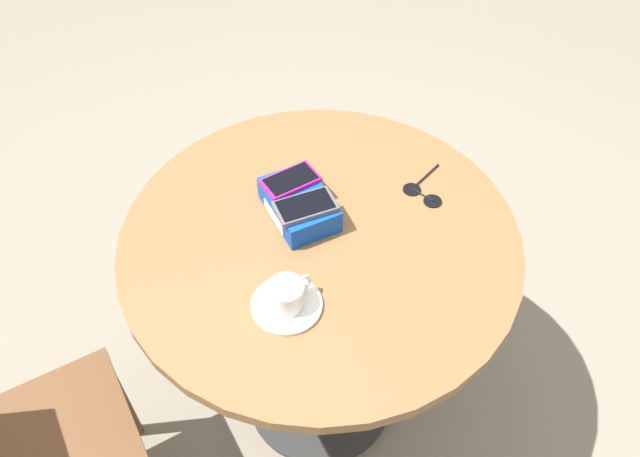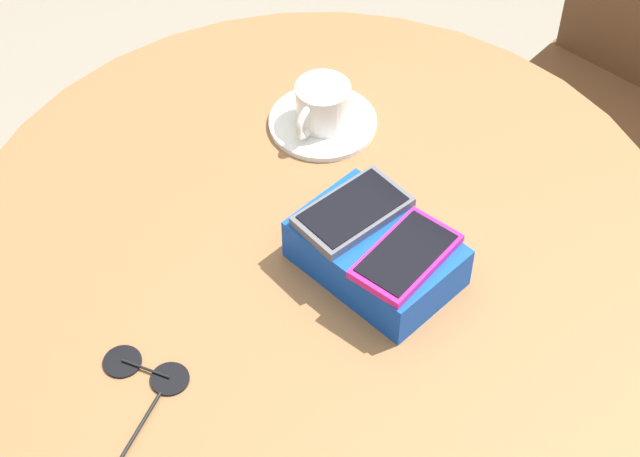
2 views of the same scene
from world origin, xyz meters
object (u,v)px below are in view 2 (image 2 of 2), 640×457
object	(u,v)px
phone_magenta	(406,256)
chair_near_window	(608,114)
phone_box	(376,253)
coffee_cup	(322,104)
sunglasses	(145,376)
round_table	(320,315)
saucer	(323,122)
phone_gray	(353,211)

from	to	relation	value
phone_magenta	chair_near_window	bearing A→B (deg)	-73.45
phone_magenta	phone_box	bearing A→B (deg)	2.06
coffee_cup	sunglasses	world-z (taller)	coffee_cup
round_table	chair_near_window	bearing A→B (deg)	-82.67
round_table	coffee_cup	distance (m)	0.27
round_table	coffee_cup	xyz separation A→B (m)	(0.15, -0.13, 0.19)
saucer	round_table	bearing A→B (deg)	138.20
phone_box	phone_magenta	distance (m)	0.06
phone_gray	coffee_cup	size ratio (longest dim) A/B	1.33
phone_gray	coffee_cup	xyz separation A→B (m)	(0.18, -0.11, -0.03)
coffee_cup	chair_near_window	world-z (taller)	chair_near_window
phone_gray	chair_near_window	world-z (taller)	chair_near_window
phone_gray	coffee_cup	world-z (taller)	phone_gray
sunglasses	phone_magenta	bearing A→B (deg)	-108.28
round_table	saucer	xyz separation A→B (m)	(0.15, -0.13, 0.15)
sunglasses	phone_gray	bearing A→B (deg)	-91.71
phone_gray	chair_near_window	bearing A→B (deg)	-79.87
phone_magenta	round_table	bearing A→B (deg)	9.66
phone_magenta	coffee_cup	distance (m)	0.29
phone_magenta	saucer	xyz separation A→B (m)	(0.27, -0.11, -0.06)
saucer	chair_near_window	size ratio (longest dim) A/B	0.17
chair_near_window	sunglasses	bearing A→B (deg)	96.83
round_table	saucer	distance (m)	0.25
coffee_cup	chair_near_window	size ratio (longest dim) A/B	0.11
phone_box	saucer	xyz separation A→B (m)	(0.23, -0.11, -0.03)
coffee_cup	chair_near_window	bearing A→B (deg)	-94.62
phone_gray	coffee_cup	bearing A→B (deg)	-31.27
phone_magenta	sunglasses	size ratio (longest dim) A/B	1.08
round_table	phone_gray	distance (m)	0.22
phone_gray	sunglasses	world-z (taller)	phone_gray
chair_near_window	phone_box	bearing A→B (deg)	103.27
round_table	phone_gray	xyz separation A→B (m)	(-0.03, -0.02, 0.22)
round_table	phone_box	size ratio (longest dim) A/B	4.59
phone_gray	sunglasses	xyz separation A→B (m)	(0.01, 0.29, -0.06)
round_table	chair_near_window	distance (m)	0.79
phone_box	coffee_cup	distance (m)	0.25
phone_gray	saucer	distance (m)	0.22
phone_gray	sunglasses	size ratio (longest dim) A/B	1.04
saucer	sunglasses	size ratio (longest dim) A/B	1.15
coffee_cup	sunglasses	bearing A→B (deg)	113.45
phone_magenta	coffee_cup	bearing A→B (deg)	-22.21
phone_gray	coffee_cup	distance (m)	0.22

